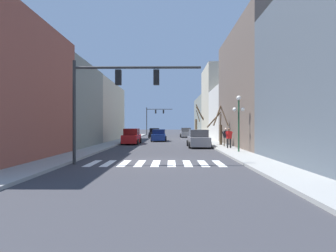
% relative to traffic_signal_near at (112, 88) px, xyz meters
% --- Properties ---
extents(ground_plane, '(240.00, 240.00, 0.00)m').
position_rel_traffic_signal_near_xyz_m(ground_plane, '(2.40, 0.95, -4.24)').
color(ground_plane, '#38383D').
extents(sidewalk_left, '(2.12, 90.00, 0.15)m').
position_rel_traffic_signal_near_xyz_m(sidewalk_left, '(-3.45, 0.95, -4.16)').
color(sidewalk_left, '#9E9E99').
rests_on(sidewalk_left, ground_plane).
extents(sidewalk_right, '(2.12, 90.00, 0.15)m').
position_rel_traffic_signal_near_xyz_m(sidewalk_right, '(8.24, 0.95, -4.16)').
color(sidewalk_right, '#9E9E99').
rests_on(sidewalk_right, ground_plane).
extents(building_row_left, '(6.00, 34.29, 8.63)m').
position_rel_traffic_signal_near_xyz_m(building_row_left, '(-7.51, 11.81, -0.11)').
color(building_row_left, '#934C3D').
rests_on(building_row_left, ground_plane).
extents(building_row_right, '(6.00, 57.82, 12.40)m').
position_rel_traffic_signal_near_xyz_m(building_row_right, '(12.30, 22.99, 0.89)').
color(building_row_right, '#515B66').
rests_on(building_row_right, ground_plane).
extents(crosswalk_stripes, '(7.65, 2.60, 0.01)m').
position_rel_traffic_signal_near_xyz_m(crosswalk_stripes, '(2.40, 0.34, -4.23)').
color(crosswalk_stripes, white).
rests_on(crosswalk_stripes, ground_plane).
extents(traffic_signal_near, '(7.15, 0.28, 5.79)m').
position_rel_traffic_signal_near_xyz_m(traffic_signal_near, '(0.00, 0.00, 0.00)').
color(traffic_signal_near, '#2D2D2D').
rests_on(traffic_signal_near, ground_plane).
extents(traffic_signal_far, '(5.90, 0.28, 6.20)m').
position_rel_traffic_signal_near_xyz_m(traffic_signal_far, '(-0.49, 44.15, 0.22)').
color(traffic_signal_far, '#2D2D2D').
rests_on(traffic_signal_far, ground_plane).
extents(street_lamp_right_corner, '(0.95, 0.36, 4.31)m').
position_rel_traffic_signal_near_xyz_m(street_lamp_right_corner, '(8.48, 5.60, -1.04)').
color(street_lamp_right_corner, '#1E4C2D').
rests_on(street_lamp_right_corner, sidewalk_right).
extents(car_parked_right_mid, '(1.96, 4.42, 1.80)m').
position_rel_traffic_signal_near_xyz_m(car_parked_right_mid, '(-1.29, 15.79, -3.40)').
color(car_parked_right_mid, red).
rests_on(car_parked_right_mid, ground_plane).
extents(car_parked_left_near, '(2.13, 4.54, 1.74)m').
position_rel_traffic_signal_near_xyz_m(car_parked_left_near, '(5.99, 11.43, -3.43)').
color(car_parked_left_near, gray).
rests_on(car_parked_left_near, ground_plane).
extents(car_parked_left_far, '(1.97, 4.82, 1.68)m').
position_rel_traffic_signal_near_xyz_m(car_parked_left_far, '(0.43, 31.28, -3.45)').
color(car_parked_left_far, black).
rests_on(car_parked_left_far, ground_plane).
extents(car_parked_right_near, '(2.06, 4.19, 1.62)m').
position_rel_traffic_signal_near_xyz_m(car_parked_right_near, '(1.63, 21.32, -3.48)').
color(car_parked_right_near, navy).
rests_on(car_parked_right_near, ground_plane).
extents(car_driving_toward_lane, '(2.08, 4.75, 1.73)m').
position_rel_traffic_signal_near_xyz_m(car_driving_toward_lane, '(6.02, 33.11, -3.43)').
color(car_driving_toward_lane, gray).
rests_on(car_driving_toward_lane, ground_plane).
extents(pedestrian_waiting_at_curb, '(0.75, 0.37, 1.78)m').
position_rel_traffic_signal_near_xyz_m(pedestrian_waiting_at_curb, '(8.45, 8.78, -3.03)').
color(pedestrian_waiting_at_curb, black).
rests_on(pedestrian_waiting_at_curb, sidewalk_right).
extents(pedestrian_on_right_sidewalk, '(0.68, 0.44, 1.70)m').
position_rel_traffic_signal_near_xyz_m(pedestrian_on_right_sidewalk, '(8.63, 11.07, -3.08)').
color(pedestrian_on_right_sidewalk, '#7A705B').
rests_on(pedestrian_on_right_sidewalk, sidewalk_right).
extents(pedestrian_crossing_street, '(0.76, 0.26, 1.77)m').
position_rel_traffic_signal_near_xyz_m(pedestrian_crossing_street, '(8.55, 10.69, -3.04)').
color(pedestrian_crossing_street, '#7A705B').
rests_on(pedestrian_crossing_street, sidewalk_right).
extents(street_tree_right_far, '(1.86, 2.34, 5.94)m').
position_rel_traffic_signal_near_xyz_m(street_tree_right_far, '(8.25, 34.05, -1.46)').
color(street_tree_right_far, brown).
rests_on(street_tree_right_far, sidewalk_right).
extents(street_tree_left_near, '(2.07, 2.00, 4.10)m').
position_rel_traffic_signal_near_xyz_m(street_tree_left_near, '(8.34, 12.70, -2.24)').
color(street_tree_left_near, brown).
rests_on(street_tree_left_near, sidewalk_right).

